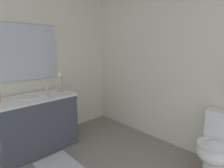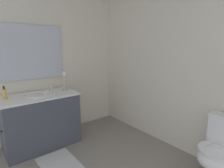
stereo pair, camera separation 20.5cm
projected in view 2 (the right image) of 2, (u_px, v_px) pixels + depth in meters
The scene contains 9 objects.
wall_back at pixel (167, 66), 2.69m from camera, with size 2.86×0.04×2.45m, color silver.
wall_left at pixel (43, 65), 2.92m from camera, with size 0.04×2.77×2.45m, color silver.
vanity_cabinet at pixel (41, 120), 2.73m from camera, with size 0.58×1.09×0.81m.
sink_basin at pixel (39, 97), 2.65m from camera, with size 0.40×0.40×0.24m.
mirror at pixel (30, 52), 2.73m from camera, with size 0.02×1.00×0.82m, color silver.
candle_holder_tall at pixel (65, 81), 2.89m from camera, with size 0.09×0.09×0.30m.
soap_bottle at pixel (4, 94), 2.41m from camera, with size 0.06×0.06×0.18m.
toilet at pixel (219, 152), 1.99m from camera, with size 0.39×0.54×0.75m.
bath_mat at pixel (59, 164), 2.34m from camera, with size 0.60×0.44×0.02m, color silver.
Camera 2 is at (1.56, -0.96, 1.51)m, focal length 28.62 mm.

